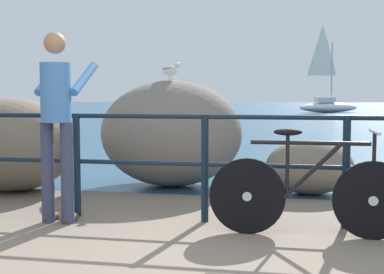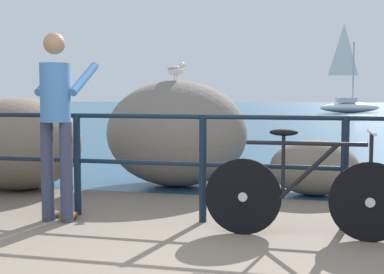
{
  "view_description": "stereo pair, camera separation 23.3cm",
  "coord_description": "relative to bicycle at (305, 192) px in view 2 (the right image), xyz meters",
  "views": [
    {
      "loc": [
        0.8,
        -3.0,
        1.2
      ],
      "look_at": [
        -0.2,
        2.21,
        0.77
      ],
      "focal_mm": 48.81,
      "sensor_mm": 36.0,
      "label": 1
    },
    {
      "loc": [
        1.03,
        -2.95,
        1.2
      ],
      "look_at": [
        -0.2,
        2.21,
        0.77
      ],
      "focal_mm": 48.81,
      "sensor_mm": 36.0,
      "label": 2
    }
  ],
  "objects": [
    {
      "name": "ground_plane",
      "position": [
        -0.96,
        18.54,
        -0.44
      ],
      "size": [
        120.0,
        120.0,
        0.1
      ],
      "primitive_type": "cube",
      "color": "#756656"
    },
    {
      "name": "sea_surface",
      "position": [
        -0.96,
        46.63,
        -0.39
      ],
      "size": [
        120.0,
        90.0,
        0.01
      ],
      "primitive_type": "cube",
      "color": "navy",
      "rests_on": "ground_plane"
    },
    {
      "name": "promenade_railing",
      "position": [
        -0.96,
        0.35,
        0.24
      ],
      "size": [
        7.78,
        0.07,
        1.02
      ],
      "color": "black",
      "rests_on": "ground_plane"
    },
    {
      "name": "bicycle",
      "position": [
        0.0,
        0.0,
        0.0
      ],
      "size": [
        1.7,
        0.48,
        0.92
      ],
      "rotation": [
        0.0,
        0.0,
        0.01
      ],
      "color": "black",
      "rests_on": "ground_plane"
    },
    {
      "name": "person_at_railing",
      "position": [
        -2.31,
        0.07,
        0.6
      ],
      "size": [
        0.46,
        0.64,
        1.78
      ],
      "rotation": [
        0.0,
        0.0,
        1.54
      ],
      "color": "#333851",
      "rests_on": "ground_plane"
    },
    {
      "name": "breakwater_boulder_main",
      "position": [
        -1.72,
        2.22,
        0.31
      ],
      "size": [
        1.88,
        1.44,
        1.4
      ],
      "color": "slate",
      "rests_on": "ground"
    },
    {
      "name": "breakwater_boulder_left",
      "position": [
        -3.6,
        1.5,
        0.2
      ],
      "size": [
        1.63,
        1.36,
        1.17
      ],
      "color": "#786857",
      "rests_on": "ground"
    },
    {
      "name": "breakwater_boulder_right",
      "position": [
        0.06,
        1.98,
        -0.06
      ],
      "size": [
        1.06,
        0.78,
        0.67
      ],
      "color": "#726456",
      "rests_on": "ground"
    },
    {
      "name": "seagull",
      "position": [
        -1.73,
        2.24,
        1.15
      ],
      "size": [
        0.33,
        0.24,
        0.23
      ],
      "rotation": [
        0.0,
        0.0,
        5.75
      ],
      "color": "gold",
      "rests_on": "breakwater_boulder_main"
    },
    {
      "name": "sailboat",
      "position": [
        2.32,
        33.54,
        0.32
      ],
      "size": [
        4.55,
        2.94,
        6.16
      ],
      "rotation": [
        0.0,
        0.0,
        0.41
      ],
      "color": "white",
      "rests_on": "sea_surface"
    }
  ]
}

